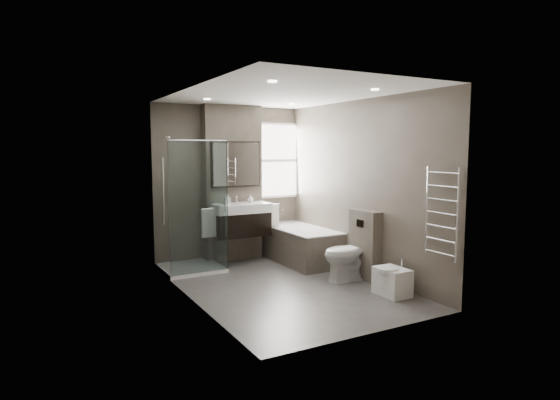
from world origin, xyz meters
TOP-DOWN VIEW (x-y plane):
  - room at (0.00, 0.00)m, footprint 2.70×3.90m
  - vanity_pier at (0.00, 1.77)m, footprint 1.00×0.25m
  - vanity at (0.00, 1.43)m, footprint 0.95×0.47m
  - mirror_cabinet at (0.00, 1.61)m, footprint 0.86×0.08m
  - towel_left at (-0.56, 1.40)m, footprint 0.24×0.06m
  - towel_right at (0.56, 1.40)m, footprint 0.24×0.06m
  - shower_enclosure at (-0.75, 1.35)m, footprint 0.90×0.90m
  - bathtub at (0.92, 1.10)m, footprint 0.75×1.60m
  - window at (0.90, 1.88)m, footprint 0.98×0.06m
  - toilet at (0.97, -0.21)m, footprint 0.80×0.48m
  - cistern_box at (1.21, -0.25)m, footprint 0.19×0.55m
  - bidet at (1.01, -1.04)m, footprint 0.39×0.44m
  - towel_radiator at (1.25, -1.60)m, footprint 0.03×0.49m
  - soap_bottle_a at (-0.24, 1.40)m, footprint 0.08×0.08m
  - soap_bottle_b at (0.20, 1.48)m, footprint 0.10×0.10m

SIDE VIEW (x-z plane):
  - bidet at x=1.01m, z-range -0.05..0.42m
  - bathtub at x=0.92m, z-range 0.03..0.60m
  - toilet at x=0.97m, z-range 0.00..0.79m
  - shower_enclosure at x=-0.75m, z-range -0.51..1.49m
  - cistern_box at x=1.21m, z-range 0.00..1.00m
  - towel_left at x=-0.56m, z-range 0.50..0.94m
  - towel_right at x=0.56m, z-range 0.50..0.94m
  - vanity at x=0.00m, z-range 0.41..1.07m
  - soap_bottle_b at x=0.20m, z-range 1.00..1.13m
  - soap_bottle_a at x=-0.24m, z-range 1.00..1.17m
  - towel_radiator at x=1.25m, z-range 0.57..1.67m
  - room at x=0.00m, z-range -0.05..2.65m
  - vanity_pier at x=0.00m, z-range 0.00..2.60m
  - mirror_cabinet at x=0.00m, z-range 1.25..2.01m
  - window at x=0.90m, z-range 1.01..2.34m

